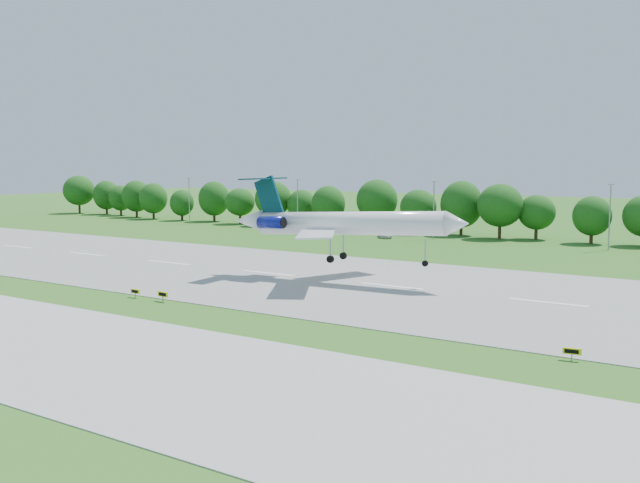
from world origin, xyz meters
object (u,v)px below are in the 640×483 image
(taxi_sign_left, at_px, (135,291))
(service_vehicle_a, at_px, (308,232))
(airliner, at_px, (338,222))
(service_vehicle_b, at_px, (384,236))

(taxi_sign_left, height_order, service_vehicle_a, service_vehicle_a)
(airliner, height_order, taxi_sign_left, airliner)
(taxi_sign_left, relative_size, service_vehicle_a, 0.43)
(airliner, bearing_deg, service_vehicle_b, 106.28)
(service_vehicle_a, xyz_separation_m, service_vehicle_b, (18.11, 2.52, 0.08))
(airliner, relative_size, taxi_sign_left, 23.42)
(airliner, bearing_deg, taxi_sign_left, -125.92)
(airliner, height_order, service_vehicle_b, airliner)
(service_vehicle_a, bearing_deg, service_vehicle_b, -102.12)
(airliner, bearing_deg, service_vehicle_a, 122.39)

